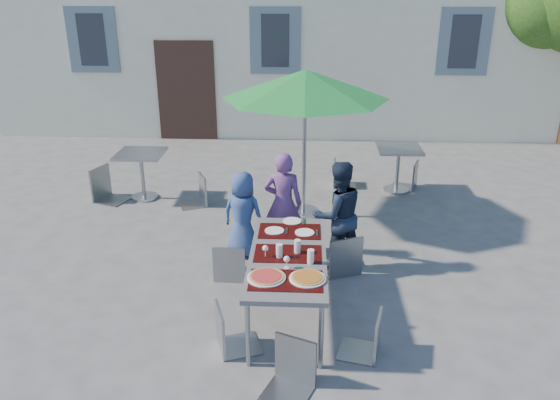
# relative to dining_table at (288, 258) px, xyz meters

# --- Properties ---
(ground) EXTENTS (90.00, 90.00, 0.00)m
(ground) POSITION_rel_dining_table_xyz_m (-0.53, -0.44, -0.70)
(ground) COLOR #4E4E51
(ground) RESTS_ON ground
(dining_table) EXTENTS (0.80, 1.85, 0.76)m
(dining_table) POSITION_rel_dining_table_xyz_m (0.00, 0.00, 0.00)
(dining_table) COLOR #424246
(dining_table) RESTS_ON ground
(pizza_near_left) EXTENTS (0.37, 0.37, 0.03)m
(pizza_near_left) POSITION_rel_dining_table_xyz_m (-0.19, -0.52, 0.07)
(pizza_near_left) COLOR white
(pizza_near_left) RESTS_ON dining_table
(pizza_near_right) EXTENTS (0.36, 0.36, 0.03)m
(pizza_near_right) POSITION_rel_dining_table_xyz_m (0.21, -0.52, 0.07)
(pizza_near_right) COLOR white
(pizza_near_right) RESTS_ON dining_table
(glassware) EXTENTS (0.53, 0.39, 0.15)m
(glassware) POSITION_rel_dining_table_xyz_m (0.04, -0.10, 0.13)
(glassware) COLOR silver
(glassware) RESTS_ON dining_table
(place_settings) EXTENTS (0.61, 0.53, 0.01)m
(place_settings) POSITION_rel_dining_table_xyz_m (0.01, 0.62, 0.06)
(place_settings) COLOR white
(place_settings) RESTS_ON dining_table
(child_0) EXTENTS (0.65, 0.52, 1.15)m
(child_0) POSITION_rel_dining_table_xyz_m (-0.63, 1.40, -0.12)
(child_0) COLOR #2F4882
(child_0) RESTS_ON ground
(child_1) EXTENTS (0.53, 0.36, 1.39)m
(child_1) POSITION_rel_dining_table_xyz_m (-0.12, 1.52, -0.00)
(child_1) COLOR #6C3D7E
(child_1) RESTS_ON ground
(child_2) EXTENTS (0.78, 0.61, 1.40)m
(child_2) POSITION_rel_dining_table_xyz_m (0.58, 1.16, 0.00)
(child_2) COLOR #1A2439
(child_2) RESTS_ON ground
(chair_0) EXTENTS (0.41, 0.41, 0.88)m
(chair_0) POSITION_rel_dining_table_xyz_m (-0.73, 0.75, -0.18)
(chair_0) COLOR gray
(chair_0) RESTS_ON ground
(chair_1) EXTENTS (0.46, 0.46, 0.86)m
(chair_1) POSITION_rel_dining_table_xyz_m (-0.14, 1.11, -0.20)
(chair_1) COLOR gray
(chair_1) RESTS_ON ground
(chair_2) EXTENTS (0.57, 0.57, 0.99)m
(chair_2) POSITION_rel_dining_table_xyz_m (0.64, 0.95, -0.11)
(chair_2) COLOR gray
(chair_2) RESTS_ON ground
(chair_3) EXTENTS (0.50, 0.50, 0.89)m
(chair_3) POSITION_rel_dining_table_xyz_m (-0.55, -0.61, -0.18)
(chair_3) COLOR #91959C
(chair_3) RESTS_ON ground
(chair_4) EXTENTS (0.46, 0.46, 0.85)m
(chair_4) POSITION_rel_dining_table_xyz_m (0.81, -0.64, -0.20)
(chair_4) COLOR gray
(chair_4) RESTS_ON ground
(chair_5) EXTENTS (0.53, 0.53, 0.91)m
(chair_5) POSITION_rel_dining_table_xyz_m (0.07, -1.16, -0.17)
(chair_5) COLOR gray
(chair_5) RESTS_ON ground
(patio_umbrella) EXTENTS (2.41, 2.41, 2.25)m
(patio_umbrella) POSITION_rel_dining_table_xyz_m (0.14, 2.72, 1.33)
(patio_umbrella) COLOR #B4B8BC
(patio_umbrella) RESTS_ON ground
(cafe_table_0) EXTENTS (0.75, 0.75, 0.80)m
(cafe_table_0) POSITION_rel_dining_table_xyz_m (-2.53, 3.33, -0.13)
(cafe_table_0) COLOR #B4B8BC
(cafe_table_0) RESTS_ON ground
(bg_chair_l_0) EXTENTS (0.60, 0.60, 1.06)m
(bg_chair_l_0) POSITION_rel_dining_table_xyz_m (-3.13, 3.23, -0.07)
(bg_chair_l_0) COLOR gray
(bg_chair_l_0) RESTS_ON ground
(bg_chair_r_0) EXTENTS (0.55, 0.54, 0.92)m
(bg_chair_r_0) POSITION_rel_dining_table_xyz_m (-1.59, 3.11, -0.16)
(bg_chair_r_0) COLOR #92979D
(bg_chair_r_0) RESTS_ON ground
(cafe_table_1) EXTENTS (0.73, 0.73, 0.79)m
(cafe_table_1) POSITION_rel_dining_table_xyz_m (1.75, 3.87, -0.14)
(cafe_table_1) COLOR #B4B8BC
(cafe_table_1) RESTS_ON ground
(bg_chair_l_1) EXTENTS (0.41, 0.41, 0.88)m
(bg_chair_l_1) POSITION_rel_dining_table_xyz_m (0.78, 4.09, -0.18)
(bg_chair_l_1) COLOR gray
(bg_chair_l_1) RESTS_ON ground
(bg_chair_r_1) EXTENTS (0.52, 0.52, 0.92)m
(bg_chair_r_1) POSITION_rel_dining_table_xyz_m (1.99, 4.03, -0.16)
(bg_chair_r_1) COLOR gray
(bg_chair_r_1) RESTS_ON ground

